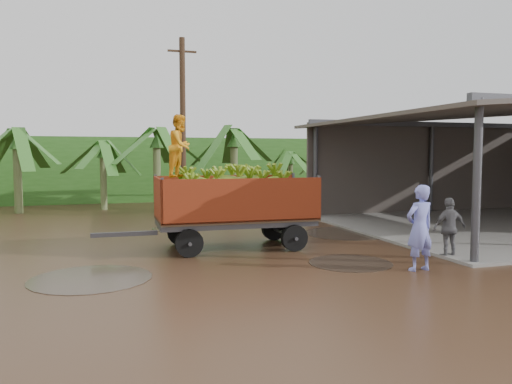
% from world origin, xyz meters
% --- Properties ---
extents(ground, '(100.00, 100.00, 0.00)m').
position_xyz_m(ground, '(0.00, 0.00, 0.00)').
color(ground, black).
rests_on(ground, ground).
extents(hedge_north, '(22.00, 3.00, 3.60)m').
position_xyz_m(hedge_north, '(-2.00, 16.00, 1.80)').
color(hedge_north, '#2D661E').
rests_on(hedge_north, ground).
extents(banana_trailer, '(6.12, 2.22, 3.75)m').
position_xyz_m(banana_trailer, '(0.28, 0.13, 1.35)').
color(banana_trailer, '#B6371A').
rests_on(banana_trailer, ground).
extents(man_blue, '(0.77, 0.55, 1.98)m').
position_xyz_m(man_blue, '(3.65, -3.82, 0.99)').
color(man_blue, '#7F87E9').
rests_on(man_blue, ground).
extents(man_grey, '(0.93, 0.42, 1.56)m').
position_xyz_m(man_grey, '(5.22, -2.87, 0.78)').
color(man_grey, slate).
rests_on(man_grey, ground).
extents(utility_pole, '(1.20, 0.24, 7.49)m').
position_xyz_m(utility_pole, '(0.04, 7.54, 3.80)').
color(utility_pole, '#47301E').
rests_on(utility_pole, ground).
extents(banana_plants, '(24.11, 20.48, 4.17)m').
position_xyz_m(banana_plants, '(-5.37, 7.09, 1.86)').
color(banana_plants, '#2D661E').
rests_on(banana_plants, ground).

